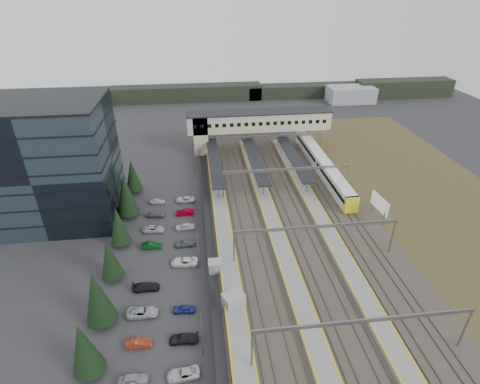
{
  "coord_description": "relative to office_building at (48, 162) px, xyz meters",
  "views": [
    {
      "loc": [
        -7.08,
        -57.6,
        42.93
      ],
      "look_at": [
        1.25,
        10.3,
        4.0
      ],
      "focal_mm": 28.0,
      "sensor_mm": 36.0,
      "label": 1
    }
  ],
  "objects": [
    {
      "name": "rail_corridor",
      "position": [
        45.34,
        -7.0,
        -11.9
      ],
      "size": [
        34.0,
        90.0,
        0.92
      ],
      "color": "#363129",
      "rests_on": "ground"
    },
    {
      "name": "footbridge",
      "position": [
        43.7,
        30.0,
        -4.26
      ],
      "size": [
        40.4,
        6.4,
        11.2
      ],
      "color": "beige",
      "rests_on": "ground"
    },
    {
      "name": "conifer_row",
      "position": [
        14.0,
        -15.86,
        -7.36
      ],
      "size": [
        4.42,
        49.82,
        9.5
      ],
      "color": "black",
      "rests_on": "ground"
    },
    {
      "name": "office_building",
      "position": [
        0.0,
        0.0,
        0.0
      ],
      "size": [
        24.3,
        18.3,
        24.3
      ],
      "color": "#3A4D58",
      "rests_on": "ground"
    },
    {
      "name": "car_park",
      "position": [
        22.58,
        -18.68,
        -11.59
      ],
      "size": [
        10.68,
        44.57,
        1.29
      ],
      "color": "#98989D",
      "rests_on": "ground"
    },
    {
      "name": "billboard",
      "position": [
        64.69,
        -9.28,
        -8.66
      ],
      "size": [
        0.76,
        6.12,
        5.24
      ],
      "color": "slate",
      "rests_on": "ground"
    },
    {
      "name": "lampposts",
      "position": [
        28.0,
        -10.75,
        -7.86
      ],
      "size": [
        0.5,
        53.25,
        8.07
      ],
      "color": "slate",
      "rests_on": "ground"
    },
    {
      "name": "gantries",
      "position": [
        48.0,
        -9.0,
        -6.2
      ],
      "size": [
        28.4,
        62.28,
        7.17
      ],
      "color": "slate",
      "rests_on": "ground"
    },
    {
      "name": "fence",
      "position": [
        29.5,
        -7.0,
        -11.19
      ],
      "size": [
        0.08,
        90.0,
        2.0
      ],
      "color": "#26282B",
      "rests_on": "ground"
    },
    {
      "name": "treeline_far",
      "position": [
        59.81,
        80.28,
        -9.24
      ],
      "size": [
        170.0,
        19.0,
        7.0
      ],
      "color": "black",
      "rests_on": "ground"
    },
    {
      "name": "scrub_east",
      "position": [
        81.0,
        -7.0,
        -12.16
      ],
      "size": [
        34.0,
        120.0,
        0.06
      ],
      "color": "#42361E",
      "rests_on": "ground"
    },
    {
      "name": "relay_cabin_near",
      "position": [
        32.88,
        -29.41,
        -10.91
      ],
      "size": [
        3.73,
        3.32,
        2.56
      ],
      "color": "#999A9D",
      "rests_on": "ground"
    },
    {
      "name": "canopies",
      "position": [
        43.0,
        15.0,
        -8.27
      ],
      "size": [
        23.1,
        30.0,
        3.28
      ],
      "color": "black",
      "rests_on": "ground"
    },
    {
      "name": "relay_cabin_far",
      "position": [
        30.66,
        -21.11,
        -11.14
      ],
      "size": [
        2.37,
        2.01,
        2.11
      ],
      "color": "#999A9D",
      "rests_on": "ground"
    },
    {
      "name": "ground",
      "position": [
        36.0,
        -12.0,
        -12.19
      ],
      "size": [
        220.0,
        220.0,
        0.0
      ],
      "primitive_type": "plane",
      "color": "#2B2B2D",
      "rests_on": "ground"
    },
    {
      "name": "train",
      "position": [
        60.0,
        13.07,
        -10.09
      ],
      "size": [
        2.93,
        40.74,
        3.69
      ],
      "color": "white",
      "rests_on": "ground"
    }
  ]
}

